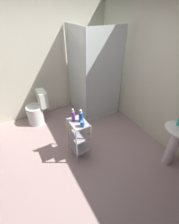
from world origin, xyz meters
TOP-DOWN VIEW (x-y plane):
  - ground_plane at (0.00, 0.00)m, footprint 4.20×4.20m
  - wall_back at (0.01, 1.85)m, footprint 4.20×0.14m
  - wall_left at (-1.85, 0.00)m, footprint 0.10×4.20m
  - shower_stall at (-1.23, 1.18)m, footprint 0.92×0.92m
  - pedestal_sink at (0.79, 1.52)m, footprint 0.46×0.37m
  - toilet at (-1.48, -0.12)m, footprint 0.37×0.49m
  - storage_cart at (-0.15, 0.28)m, footprint 0.38×0.28m
  - shampoo_bottle_blue at (-0.14, 0.33)m, footprint 0.07×0.07m
  - conditioner_bottle_purple at (-0.22, 0.23)m, footprint 0.06×0.06m
  - rinse_cup at (-0.02, 0.29)m, footprint 0.06×0.06m
  - bath_mat at (-0.82, 0.51)m, footprint 0.60×0.40m

SIDE VIEW (x-z plane):
  - ground_plane at x=0.00m, z-range -0.02..0.00m
  - bath_mat at x=-0.82m, z-range 0.00..0.02m
  - toilet at x=-1.48m, z-range -0.07..0.69m
  - storage_cart at x=-0.15m, z-range 0.07..0.81m
  - shower_stall at x=-1.23m, z-range -0.54..1.46m
  - pedestal_sink at x=0.79m, z-range 0.17..0.98m
  - rinse_cup at x=-0.02m, z-range 0.74..0.84m
  - shampoo_bottle_blue at x=-0.14m, z-range 0.73..0.94m
  - conditioner_bottle_purple at x=-0.22m, z-range 0.72..0.95m
  - wall_left at x=-1.85m, z-range 0.00..2.50m
  - wall_back at x=0.01m, z-range 0.00..2.50m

